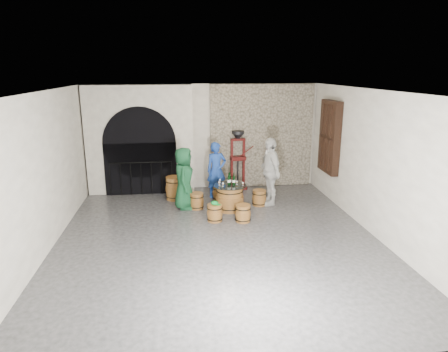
{
  "coord_description": "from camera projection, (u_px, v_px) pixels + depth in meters",
  "views": [
    {
      "loc": [
        -0.85,
        -8.12,
        3.63
      ],
      "look_at": [
        0.31,
        1.38,
        1.05
      ],
      "focal_mm": 32.0,
      "sensor_mm": 36.0,
      "label": 1
    }
  ],
  "objects": [
    {
      "name": "wine_bottle_right",
      "position": [
        230.0,
        180.0,
        10.48
      ],
      "size": [
        0.08,
        0.08,
        0.32
      ],
      "color": "black",
      "rests_on": "barrel_table"
    },
    {
      "name": "person_white",
      "position": [
        270.0,
        171.0,
        10.86
      ],
      "size": [
        0.64,
        1.15,
        1.86
      ],
      "primitive_type": "imported",
      "rotation": [
        0.0,
        0.0,
        -1.4
      ],
      "color": "beige",
      "rests_on": "ground"
    },
    {
      "name": "barrel_stool_right",
      "position": [
        259.0,
        198.0,
        10.92
      ],
      "size": [
        0.4,
        0.4,
        0.43
      ],
      "color": "brown",
      "rests_on": "ground"
    },
    {
      "name": "person_blue",
      "position": [
        216.0,
        170.0,
        11.48
      ],
      "size": [
        0.66,
        0.51,
        1.61
      ],
      "primitive_type": "imported",
      "rotation": [
        0.0,
        0.0,
        0.23
      ],
      "color": "#1B3D96",
      "rests_on": "ground"
    },
    {
      "name": "arched_opening",
      "position": [
        140.0,
        140.0,
        11.78
      ],
      "size": [
        3.1,
        0.6,
        3.19
      ],
      "color": "beige",
      "rests_on": "ground"
    },
    {
      "name": "tasting_glass_d",
      "position": [
        234.0,
        182.0,
        10.6
      ],
      "size": [
        0.05,
        0.05,
        0.1
      ],
      "primitive_type": null,
      "color": "#AD6A21",
      "rests_on": "barrel_table"
    },
    {
      "name": "person_green",
      "position": [
        184.0,
        178.0,
        10.54
      ],
      "size": [
        0.61,
        0.86,
        1.65
      ],
      "primitive_type": "imported",
      "rotation": [
        0.0,
        0.0,
        1.46
      ],
      "color": "#124124",
      "rests_on": "ground"
    },
    {
      "name": "barrel_table",
      "position": [
        230.0,
        198.0,
        10.52
      ],
      "size": [
        0.88,
        0.88,
        0.68
      ],
      "color": "brown",
      "rests_on": "ground"
    },
    {
      "name": "wine_bottle_center",
      "position": [
        234.0,
        180.0,
        10.43
      ],
      "size": [
        0.08,
        0.08,
        0.32
      ],
      "color": "black",
      "rests_on": "barrel_table"
    },
    {
      "name": "stone_facing_panel",
      "position": [
        262.0,
        136.0,
        12.4
      ],
      "size": [
        3.2,
        0.12,
        3.18
      ],
      "primitive_type": "cube",
      "color": "gray",
      "rests_on": "ground"
    },
    {
      "name": "wall_front",
      "position": [
        254.0,
        252.0,
        4.58
      ],
      "size": [
        8.0,
        0.0,
        8.0
      ],
      "primitive_type": "plane",
      "rotation": [
        -1.57,
        0.0,
        0.0
      ],
      "color": "beige",
      "rests_on": "ground"
    },
    {
      "name": "barrel_stool_near_left",
      "position": [
        215.0,
        213.0,
        9.78
      ],
      "size": [
        0.4,
        0.4,
        0.43
      ],
      "color": "brown",
      "rests_on": "ground"
    },
    {
      "name": "wall_left",
      "position": [
        44.0,
        173.0,
        8.0
      ],
      "size": [
        0.0,
        8.0,
        8.0
      ],
      "primitive_type": "plane",
      "rotation": [
        1.57,
        0.0,
        1.57
      ],
      "color": "beige",
      "rests_on": "ground"
    },
    {
      "name": "shuttered_window",
      "position": [
        329.0,
        137.0,
        11.05
      ],
      "size": [
        0.23,
        1.1,
        2.0
      ],
      "color": "black",
      "rests_on": "wall_right"
    },
    {
      "name": "tasting_glass_b",
      "position": [
        237.0,
        183.0,
        10.49
      ],
      "size": [
        0.05,
        0.05,
        0.1
      ],
      "primitive_type": null,
      "color": "#AD6A21",
      "rests_on": "barrel_table"
    },
    {
      "name": "tasting_glass_a",
      "position": [
        223.0,
        184.0,
        10.32
      ],
      "size": [
        0.05,
        0.05,
        0.1
      ],
      "primitive_type": null,
      "color": "#AD6A21",
      "rests_on": "barrel_table"
    },
    {
      "name": "barrel_stool_near_right",
      "position": [
        243.0,
        213.0,
        9.75
      ],
      "size": [
        0.4,
        0.4,
        0.43
      ],
      "color": "brown",
      "rests_on": "ground"
    },
    {
      "name": "tasting_glass_c",
      "position": [
        220.0,
        181.0,
        10.65
      ],
      "size": [
        0.05,
        0.05,
        0.1
      ],
      "primitive_type": null,
      "color": "#AD6A21",
      "rests_on": "barrel_table"
    },
    {
      "name": "side_barrel",
      "position": [
        174.0,
        188.0,
        11.38
      ],
      "size": [
        0.5,
        0.5,
        0.67
      ],
      "rotation": [
        0.0,
        0.0,
        0.11
      ],
      "color": "brown",
      "rests_on": "ground"
    },
    {
      "name": "corking_press",
      "position": [
        238.0,
        156.0,
        12.22
      ],
      "size": [
        0.77,
        0.47,
        1.81
      ],
      "rotation": [
        0.0,
        0.0,
        0.14
      ],
      "color": "#48100C",
      "rests_on": "ground"
    },
    {
      "name": "ground",
      "position": [
        218.0,
        238.0,
        8.83
      ],
      "size": [
        8.0,
        8.0,
        0.0
      ],
      "primitive_type": "plane",
      "color": "#2C2C2E",
      "rests_on": "ground"
    },
    {
      "name": "control_box",
      "position": [
        270.0,
        144.0,
        12.41
      ],
      "size": [
        0.18,
        0.1,
        0.22
      ],
      "primitive_type": "cube",
      "color": "silver",
      "rests_on": "wall_back"
    },
    {
      "name": "green_cap",
      "position": [
        215.0,
        203.0,
        9.71
      ],
      "size": [
        0.23,
        0.18,
        0.1
      ],
      "color": "#0B822C",
      "rests_on": "barrel_stool_near_left"
    },
    {
      "name": "wall_back",
      "position": [
        204.0,
        137.0,
        12.24
      ],
      "size": [
        8.0,
        0.0,
        8.0
      ],
      "primitive_type": "plane",
      "rotation": [
        1.57,
        0.0,
        0.0
      ],
      "color": "beige",
      "rests_on": "ground"
    },
    {
      "name": "wall_right",
      "position": [
        375.0,
        164.0,
        8.82
      ],
      "size": [
        0.0,
        8.0,
        8.0
      ],
      "primitive_type": "plane",
      "rotation": [
        1.57,
        0.0,
        -1.57
      ],
      "color": "beige",
      "rests_on": "ground"
    },
    {
      "name": "wine_bottle_left",
      "position": [
        229.0,
        180.0,
        10.44
      ],
      "size": [
        0.08,
        0.08,
        0.32
      ],
      "color": "black",
      "rests_on": "barrel_table"
    },
    {
      "name": "tasting_glass_f",
      "position": [
        219.0,
        183.0,
        10.43
      ],
      "size": [
        0.05,
        0.05,
        0.1
      ],
      "primitive_type": null,
      "color": "#AD6A21",
      "rests_on": "barrel_table"
    },
    {
      "name": "barrel_stool_far",
      "position": [
        220.0,
        193.0,
        11.37
      ],
      "size": [
        0.4,
        0.4,
        0.43
      ],
      "color": "brown",
      "rests_on": "ground"
    },
    {
      "name": "tasting_glass_e",
      "position": [
        243.0,
        184.0,
        10.37
      ],
      "size": [
        0.05,
        0.05,
        0.1
      ],
      "primitive_type": null,
      "color": "#AD6A21",
      "rests_on": "barrel_table"
    },
    {
      "name": "barrel_stool_left",
      "position": [
        197.0,
        201.0,
        10.66
      ],
      "size": [
        0.4,
        0.4,
        0.43
      ],
      "color": "brown",
      "rests_on": "ground"
    },
    {
      "name": "ceiling",
      "position": [
        217.0,
        91.0,
        7.99
      ],
      "size": [
        8.0,
        8.0,
        0.0
      ],
      "primitive_type": "plane",
      "rotation": [
        3.14,
        0.0,
        0.0
      ],
      "color": "beige",
      "rests_on": "wall_back"
    }
  ]
}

